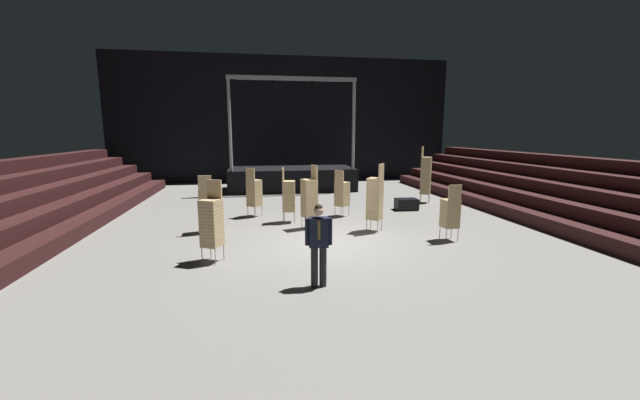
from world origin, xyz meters
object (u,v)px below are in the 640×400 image
at_px(stage_riser, 292,177).
at_px(chair_stack_front_right, 309,197).
at_px(chair_stack_rear_right, 342,193).
at_px(chair_stack_rear_centre, 426,175).
at_px(chair_stack_mid_centre, 212,222).
at_px(chair_stack_front_left, 206,204).
at_px(chair_stack_aisle_left, 450,212).
at_px(equipment_road_case, 406,204).
at_px(chair_stack_mid_right, 289,195).
at_px(chair_stack_mid_left, 375,198).
at_px(chair_stack_rear_left, 254,192).
at_px(man_with_tie, 319,240).

height_order(stage_riser, chair_stack_front_right, stage_riser).
height_order(chair_stack_rear_right, chair_stack_rear_centre, chair_stack_rear_centre).
relative_size(chair_stack_front_right, chair_stack_rear_right, 1.19).
relative_size(chair_stack_front_right, chair_stack_mid_centre, 1.04).
bearing_deg(chair_stack_front_right, chair_stack_front_left, 71.27).
relative_size(stage_riser, chair_stack_front_right, 3.24).
height_order(chair_stack_aisle_left, equipment_road_case, chair_stack_aisle_left).
distance_m(chair_stack_front_right, chair_stack_aisle_left, 4.48).
height_order(chair_stack_mid_right, chair_stack_rear_right, chair_stack_mid_right).
height_order(chair_stack_mid_left, chair_stack_rear_left, chair_stack_mid_left).
height_order(chair_stack_mid_right, chair_stack_aisle_left, chair_stack_mid_right).
bearing_deg(chair_stack_mid_left, chair_stack_rear_centre, -3.16).
bearing_deg(chair_stack_mid_right, chair_stack_rear_right, 114.98).
bearing_deg(chair_stack_aisle_left, chair_stack_front_right, 149.61).
distance_m(chair_stack_rear_right, equipment_road_case, 3.10).
bearing_deg(chair_stack_rear_centre, chair_stack_mid_right, -36.09).
xyz_separation_m(chair_stack_rear_left, chair_stack_rear_centre, (7.75, 1.66, 0.34)).
distance_m(chair_stack_mid_right, chair_stack_aisle_left, 5.53).
relative_size(chair_stack_mid_centre, chair_stack_rear_left, 1.09).
height_order(chair_stack_front_right, chair_stack_mid_left, chair_stack_mid_left).
bearing_deg(man_with_tie, chair_stack_front_left, -54.45).
relative_size(chair_stack_rear_centre, chair_stack_aisle_left, 1.50).
relative_size(chair_stack_mid_left, chair_stack_rear_right, 1.24).
bearing_deg(stage_riser, equipment_road_case, -57.48).
distance_m(chair_stack_rear_centre, chair_stack_aisle_left, 6.35).
xyz_separation_m(chair_stack_rear_right, chair_stack_rear_centre, (4.42, 2.19, 0.38)).
height_order(stage_riser, equipment_road_case, stage_riser).
relative_size(chair_stack_mid_right, equipment_road_case, 2.18).
bearing_deg(chair_stack_front_left, man_with_tie, -63.46).
distance_m(stage_riser, equipment_road_case, 7.80).
bearing_deg(chair_stack_aisle_left, chair_stack_mid_left, 141.29).
bearing_deg(chair_stack_mid_left, chair_stack_mid_centre, 151.05).
xyz_separation_m(chair_stack_front_right, chair_stack_mid_left, (2.05, -0.73, 0.04)).
bearing_deg(stage_riser, chair_stack_front_left, -111.84).
bearing_deg(chair_stack_front_right, chair_stack_aisle_left, -137.13).
bearing_deg(chair_stack_rear_centre, chair_stack_aisle_left, 11.95).
distance_m(chair_stack_rear_left, chair_stack_rear_right, 3.37).
relative_size(chair_stack_rear_right, chair_stack_aisle_left, 1.05).
distance_m(chair_stack_mid_left, chair_stack_mid_right, 3.18).
bearing_deg(chair_stack_rear_left, equipment_road_case, 42.88).
height_order(chair_stack_mid_left, chair_stack_mid_right, chair_stack_mid_left).
bearing_deg(chair_stack_mid_right, stage_riser, -178.66).
relative_size(chair_stack_front_left, chair_stack_mid_left, 0.85).
height_order(man_with_tie, chair_stack_mid_left, chair_stack_mid_left).
bearing_deg(chair_stack_front_left, chair_stack_mid_left, -11.21).
relative_size(chair_stack_rear_right, equipment_road_case, 1.99).
height_order(chair_stack_rear_left, chair_stack_rear_centre, chair_stack_rear_centre).
xyz_separation_m(chair_stack_front_right, chair_stack_rear_right, (1.50, 1.67, -0.17)).
distance_m(chair_stack_mid_left, chair_stack_aisle_left, 2.37).
bearing_deg(man_with_tie, equipment_road_case, -118.21).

